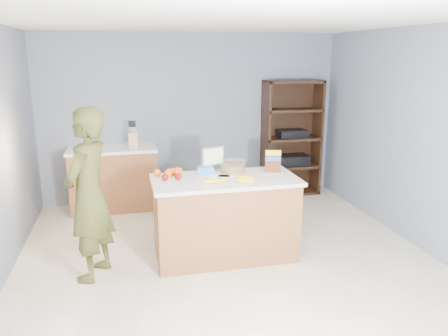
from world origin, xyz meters
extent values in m
cube|color=beige|center=(0.00, 0.00, 0.00)|extent=(4.50, 5.00, 0.02)
cube|color=slate|center=(0.00, 2.50, 1.25)|extent=(4.50, 0.02, 2.50)
cube|color=slate|center=(0.00, -2.50, 1.25)|extent=(4.50, 0.02, 2.50)
cube|color=slate|center=(2.25, 0.00, 1.25)|extent=(0.02, 5.00, 2.50)
cube|color=white|center=(0.00, 0.00, 2.50)|extent=(4.50, 5.00, 0.02)
cube|color=brown|center=(0.00, 0.30, 0.43)|extent=(1.50, 0.70, 0.86)
cube|color=silver|center=(0.00, 0.30, 0.88)|extent=(1.56, 0.76, 0.04)
cube|color=black|center=(0.00, 0.30, 0.05)|extent=(1.46, 0.66, 0.10)
cube|color=brown|center=(-1.20, 2.20, 0.43)|extent=(1.20, 0.60, 0.86)
cube|color=white|center=(-1.20, 2.20, 0.88)|extent=(1.24, 0.62, 0.04)
cube|color=black|center=(1.55, 2.48, 0.90)|extent=(0.90, 0.04, 1.80)
cube|color=black|center=(1.12, 2.30, 0.90)|extent=(0.04, 0.40, 1.80)
cube|color=black|center=(1.98, 2.30, 0.90)|extent=(0.04, 0.40, 1.80)
cube|color=black|center=(1.55, 2.30, 0.02)|extent=(0.90, 0.40, 0.04)
cube|color=black|center=(1.55, 2.30, 0.45)|extent=(0.90, 0.40, 0.04)
cube|color=black|center=(1.55, 2.30, 0.90)|extent=(0.90, 0.40, 0.04)
cube|color=black|center=(1.55, 2.30, 1.35)|extent=(0.90, 0.40, 0.04)
cube|color=black|center=(1.55, 2.30, 1.78)|extent=(0.90, 0.40, 0.04)
cube|color=black|center=(1.55, 2.30, 0.55)|extent=(0.55, 0.32, 0.16)
cube|color=black|center=(1.55, 2.30, 0.98)|extent=(0.45, 0.30, 0.12)
imported|color=#3F4019|center=(-1.39, 0.16, 0.86)|extent=(0.63, 0.74, 1.71)
cube|color=tan|center=(-0.91, 2.12, 1.01)|extent=(0.12, 0.10, 0.22)
cylinder|color=black|center=(-0.95, 2.12, 1.17)|extent=(0.02, 0.02, 0.09)
cylinder|color=black|center=(-0.93, 2.12, 1.17)|extent=(0.02, 0.02, 0.09)
cylinder|color=black|center=(-0.91, 2.12, 1.17)|extent=(0.02, 0.02, 0.09)
cylinder|color=black|center=(-0.89, 2.12, 1.17)|extent=(0.02, 0.02, 0.09)
cylinder|color=black|center=(-0.87, 2.12, 1.17)|extent=(0.02, 0.02, 0.09)
cube|color=white|center=(-0.04, 0.39, 0.90)|extent=(0.24, 0.15, 0.00)
cube|color=white|center=(0.05, 0.38, 0.90)|extent=(0.24, 0.18, 0.00)
ellipsoid|color=yellow|center=(-0.18, 0.15, 0.92)|extent=(0.21, 0.09, 0.05)
ellipsoid|color=yellow|center=(-0.08, 0.15, 0.92)|extent=(0.21, 0.12, 0.05)
ellipsoid|color=yellow|center=(0.18, 0.20, 0.92)|extent=(0.21, 0.13, 0.05)
ellipsoid|color=yellow|center=(0.15, 0.09, 0.92)|extent=(0.20, 0.14, 0.05)
sphere|color=maroon|center=(-0.59, 0.49, 0.94)|extent=(0.07, 0.07, 0.07)
sphere|color=maroon|center=(-0.49, 0.35, 0.94)|extent=(0.07, 0.07, 0.07)
sphere|color=maroon|center=(-0.63, 0.35, 0.94)|extent=(0.07, 0.07, 0.07)
sphere|color=#EA5C0E|center=(-0.59, 0.48, 0.94)|extent=(0.08, 0.08, 0.08)
sphere|color=#EA5C0E|center=(-0.52, 0.55, 0.94)|extent=(0.08, 0.08, 0.08)
sphere|color=#EA5C0E|center=(-0.48, 0.49, 0.94)|extent=(0.08, 0.08, 0.08)
sphere|color=#EA5C0E|center=(-0.46, 0.56, 0.94)|extent=(0.08, 0.08, 0.08)
sphere|color=#EA5C0E|center=(-0.70, 0.54, 0.94)|extent=(0.08, 0.08, 0.08)
sphere|color=#EA5C0E|center=(-0.57, 0.54, 0.94)|extent=(0.08, 0.08, 0.08)
sphere|color=#EA5C0E|center=(-0.47, 0.58, 0.94)|extent=(0.08, 0.08, 0.08)
cube|color=blue|center=(-0.17, 0.53, 0.94)|extent=(0.19, 0.14, 0.08)
cylinder|color=#267219|center=(0.14, 0.52, 0.95)|extent=(0.27, 0.27, 0.09)
cylinder|color=white|center=(0.14, 0.52, 0.97)|extent=(0.30, 0.30, 0.13)
cylinder|color=silver|center=(-0.07, 0.62, 0.91)|extent=(0.12, 0.12, 0.01)
cylinder|color=silver|center=(-0.07, 0.62, 0.94)|extent=(0.02, 0.02, 0.05)
cube|color=silver|center=(-0.07, 0.62, 1.07)|extent=(0.28, 0.12, 0.22)
cube|color=yellow|center=(-0.06, 0.60, 1.07)|extent=(0.23, 0.08, 0.18)
cube|color=#592B14|center=(0.58, 0.43, 1.03)|extent=(0.18, 0.10, 0.26)
cube|color=yellow|center=(0.58, 0.43, 1.13)|extent=(0.18, 0.11, 0.06)
cube|color=blue|center=(0.58, 0.43, 1.06)|extent=(0.18, 0.11, 0.05)
camera|label=1|loc=(-1.03, -4.06, 2.17)|focal=35.00mm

